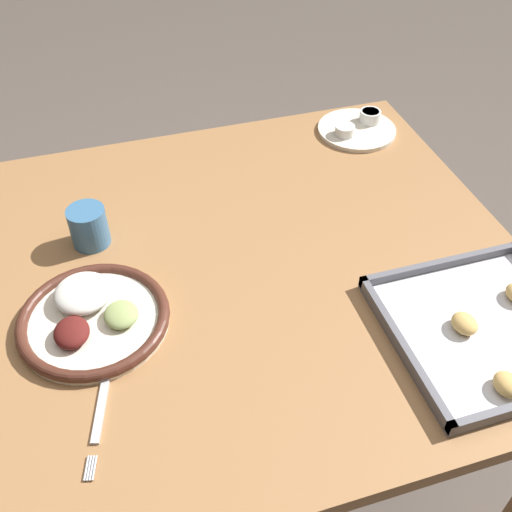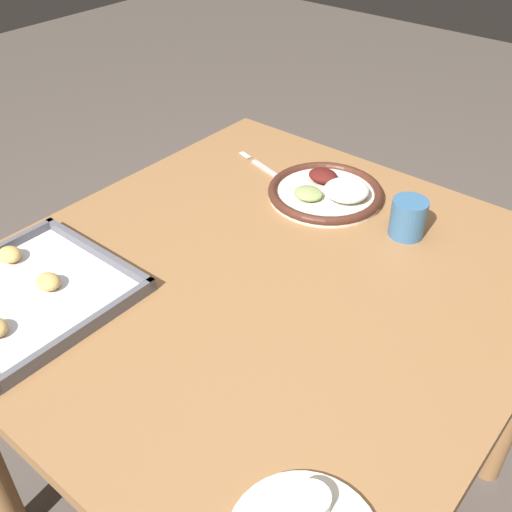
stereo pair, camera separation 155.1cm
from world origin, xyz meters
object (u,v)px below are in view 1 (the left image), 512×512
object	(u,v)px
saucer_plate	(358,127)
baking_tray	(487,329)
drinking_cup	(89,227)
fork	(101,409)
dinner_plate	(92,316)

from	to	relation	value
saucer_plate	baking_tray	xyz separation A→B (m)	(0.62, -0.05, -0.00)
baking_tray	drinking_cup	bearing A→B (deg)	-124.79
saucer_plate	fork	bearing A→B (deg)	-48.64
saucer_plate	baking_tray	world-z (taller)	saucer_plate
fork	saucer_plate	bearing A→B (deg)	146.38
fork	drinking_cup	bearing A→B (deg)	-168.90
fork	baking_tray	xyz separation A→B (m)	(0.04, 0.61, 0.01)
fork	saucer_plate	distance (m)	0.88
dinner_plate	baking_tray	bearing A→B (deg)	70.94
drinking_cup	baking_tray	bearing A→B (deg)	55.21
fork	saucer_plate	size ratio (longest dim) A/B	1.05
fork	baking_tray	size ratio (longest dim) A/B	0.61
saucer_plate	drinking_cup	distance (m)	0.67
dinner_plate	baking_tray	distance (m)	0.64
dinner_plate	drinking_cup	world-z (taller)	drinking_cup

